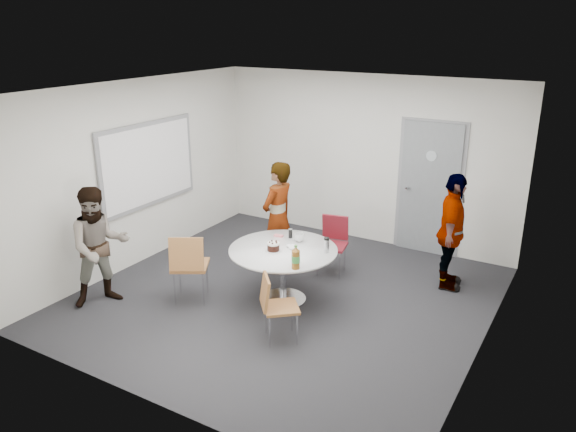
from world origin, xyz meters
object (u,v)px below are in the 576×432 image
Objects in this scene: table at (284,257)px; chair_near_left at (189,262)px; door at (429,189)px; whiteboard at (149,164)px; chair_far at (333,239)px; person_left at (99,247)px; person_right at (451,232)px; person_main at (278,217)px; chair_near_right at (274,302)px.

chair_near_left is (-1.02, -0.66, -0.05)m from table.
door is 4.25m from whiteboard.
chair_near_left is at bearing 45.44° from chair_far.
door reaches higher than person_left.
person_left is at bearing -128.97° from door.
person_left is 0.97× the size of person_right.
whiteboard is 2.09m from person_main.
person_right is (2.28, 0.70, -0.01)m from person_main.
door is 1.32× the size of person_right.
table is at bearing -112.55° from door.
whiteboard is 2.38× the size of chair_near_right.
table is at bearing 71.19° from chair_far.
door is 2.55× the size of chair_far.
door is 1.77m from chair_far.
chair_far is (-0.25, 2.02, 0.02)m from chair_near_right.
chair_far is at bearing 18.12° from whiteboard.
whiteboard reaches higher than person_right.
person_right is (1.71, 1.48, 0.18)m from table.
person_left is (-2.38, -0.33, 0.29)m from chair_near_right.
person_main reaches higher than chair_far.
table is (-1.06, -2.56, -0.40)m from door.
whiteboard is at bearing 94.45° from person_right.
person_right is (1.32, 2.35, 0.32)m from chair_near_right.
table is (2.50, -0.28, -0.83)m from whiteboard.
door is 3.54m from chair_near_right.
whiteboard is 2.28× the size of chair_far.
table is at bearing -6.37° from whiteboard.
person_main is (-0.57, 0.78, 0.19)m from table.
person_main is (-0.71, -0.36, 0.31)m from chair_far.
person_right is (4.21, 1.20, -0.65)m from whiteboard.
door is 2.80m from table.
whiteboard is at bearing -69.11° from person_main.
person_left is (0.51, -1.49, -0.67)m from whiteboard.
person_right is (3.70, 2.69, 0.02)m from person_left.
chair_near_right is at bearing 36.49° from person_main.
whiteboard is 3.26m from chair_near_right.
table is 2.33m from person_left.
whiteboard is 2.02× the size of chair_near_left.
whiteboard is at bearing -147.34° from door.
person_left is (-0.97, -0.55, 0.20)m from chair_near_left.
whiteboard is at bearing 173.63° from table.
whiteboard reaches higher than chair_near_right.
door is at bearing 32.66° from whiteboard.
person_main is (1.93, 0.50, -0.64)m from whiteboard.
table is 0.98m from person_main.
person_left is 4.57m from person_right.
person_main is at bearing -132.45° from door.
door reaches higher than whiteboard.
table is 1.73× the size of chair_near_right.
person_right is at bearing -59.10° from door.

